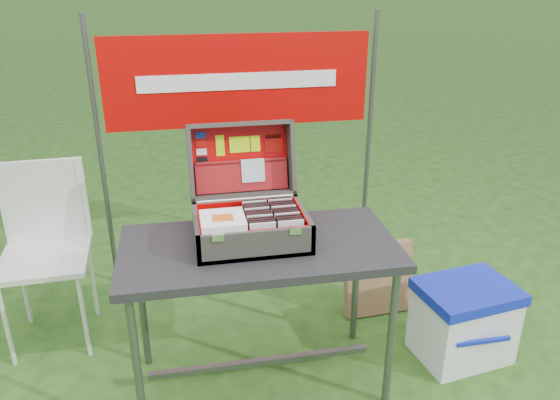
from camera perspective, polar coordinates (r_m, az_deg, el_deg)
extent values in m
plane|color=#214617|center=(2.94, -0.78, -17.87)|extent=(80.00, 80.00, 0.00)
cube|color=#262627|center=(2.47, -2.20, -5.06)|extent=(1.25, 0.64, 0.04)
cylinder|color=#59595B|center=(2.47, -14.67, -16.84)|extent=(0.04, 0.04, 0.74)
cylinder|color=#59595B|center=(2.61, 11.52, -13.96)|extent=(0.04, 0.04, 0.74)
cylinder|color=#59595B|center=(2.88, -14.23, -10.45)|extent=(0.04, 0.04, 0.74)
cylinder|color=#59595B|center=(3.00, 7.94, -8.37)|extent=(0.04, 0.04, 0.74)
cube|color=#59595B|center=(2.83, -1.99, -16.54)|extent=(1.10, 0.03, 0.03)
cube|color=#3F3B33|center=(2.48, -3.01, -4.15)|extent=(0.51, 0.36, 0.02)
cube|color=#3F3B33|center=(2.31, -2.42, -4.79)|extent=(0.51, 0.02, 0.14)
cube|color=#3F3B33|center=(2.61, -3.58, -1.33)|extent=(0.51, 0.02, 0.14)
cube|color=#3F3B33|center=(2.44, -8.71, -3.40)|extent=(0.02, 0.36, 0.14)
cube|color=#3F3B33|center=(2.50, 2.50, -2.48)|extent=(0.02, 0.36, 0.14)
cube|color=#CE0A00|center=(2.48, -3.01, -3.88)|extent=(0.47, 0.32, 0.01)
cube|color=silver|center=(2.26, -6.51, -3.95)|extent=(0.05, 0.01, 0.03)
cube|color=silver|center=(2.30, 1.61, -3.26)|extent=(0.05, 0.01, 0.03)
cylinder|color=silver|center=(2.59, -3.64, 0.13)|extent=(0.46, 0.02, 0.02)
cube|color=#3F3B33|center=(2.70, -4.20, 4.32)|extent=(0.51, 0.11, 0.36)
cube|color=#3F3B33|center=(2.63, -4.27, 7.93)|extent=(0.51, 0.14, 0.05)
cube|color=#3F3B33|center=(2.66, -3.84, 0.55)|extent=(0.51, 0.14, 0.05)
cube|color=#3F3B33|center=(2.62, -9.34, 3.85)|extent=(0.02, 0.22, 0.38)
cube|color=#3F3B33|center=(2.68, 1.14, 4.56)|extent=(0.02, 0.22, 0.38)
cube|color=#CE0A00|center=(2.68, -4.16, 4.30)|extent=(0.46, 0.08, 0.31)
cube|color=#CE0A00|center=(2.31, -2.48, -4.42)|extent=(0.47, 0.01, 0.12)
cube|color=#CE0A00|center=(2.60, -3.54, -1.25)|extent=(0.47, 0.01, 0.12)
cube|color=#CE0A00|center=(2.44, -8.42, -3.17)|extent=(0.01, 0.32, 0.12)
cube|color=#CE0A00|center=(2.49, 2.21, -2.30)|extent=(0.01, 0.32, 0.12)
cube|color=maroon|center=(2.67, -4.01, 2.48)|extent=(0.45, 0.07, 0.15)
cube|color=maroon|center=(2.66, -4.09, 4.01)|extent=(0.44, 0.02, 0.02)
cube|color=silver|center=(2.66, -2.84, 3.10)|extent=(0.11, 0.04, 0.11)
cube|color=#1933B2|center=(2.66, -8.31, 6.71)|extent=(0.05, 0.01, 0.03)
cube|color=#B10D08|center=(2.66, -8.25, 5.86)|extent=(0.05, 0.01, 0.03)
cube|color=white|center=(2.66, -8.19, 5.00)|extent=(0.05, 0.01, 0.03)
cube|color=black|center=(2.66, -8.13, 4.14)|extent=(0.05, 0.01, 0.03)
cube|color=#B6EC06|center=(2.66, -6.28, 5.67)|extent=(0.04, 0.03, 0.10)
cube|color=#B6EC06|center=(2.67, -4.24, 5.81)|extent=(0.10, 0.02, 0.08)
cube|color=#B6EC06|center=(2.68, -2.60, 5.91)|extent=(0.05, 0.02, 0.08)
cube|color=#B10D08|center=(2.70, -0.69, 6.02)|extent=(0.09, 0.02, 0.09)
cube|color=black|center=(2.69, -0.72, 6.66)|extent=(0.08, 0.01, 0.02)
cube|color=silver|center=(2.33, -1.79, -3.84)|extent=(0.11, 0.01, 0.13)
cube|color=black|center=(2.35, -1.87, -3.62)|extent=(0.11, 0.01, 0.13)
cube|color=black|center=(2.37, -1.95, -3.41)|extent=(0.11, 0.01, 0.13)
cube|color=black|center=(2.38, -2.03, -3.20)|extent=(0.11, 0.01, 0.13)
cube|color=silver|center=(2.40, -2.10, -2.99)|extent=(0.11, 0.01, 0.13)
cube|color=black|center=(2.42, -2.18, -2.79)|extent=(0.11, 0.01, 0.13)
cube|color=black|center=(2.44, -2.25, -2.59)|extent=(0.11, 0.01, 0.13)
cube|color=black|center=(2.46, -2.33, -2.39)|extent=(0.11, 0.01, 0.13)
cube|color=silver|center=(2.47, -2.40, -2.19)|extent=(0.11, 0.01, 0.13)
cube|color=black|center=(2.49, -2.47, -2.00)|extent=(0.11, 0.01, 0.13)
cube|color=black|center=(2.51, -2.54, -1.81)|extent=(0.11, 0.01, 0.13)
cube|color=black|center=(2.53, -2.61, -1.63)|extent=(0.11, 0.01, 0.13)
cube|color=silver|center=(2.55, -2.67, -1.44)|extent=(0.11, 0.01, 0.13)
cube|color=black|center=(2.56, -2.74, -1.26)|extent=(0.11, 0.01, 0.13)
cube|color=silver|center=(2.35, 1.15, -3.58)|extent=(0.11, 0.01, 0.13)
cube|color=black|center=(2.37, 1.05, -3.37)|extent=(0.11, 0.01, 0.13)
cube|color=black|center=(2.39, 0.95, -3.16)|extent=(0.11, 0.01, 0.13)
cube|color=black|center=(2.40, 0.85, -2.95)|extent=(0.11, 0.01, 0.13)
cube|color=silver|center=(2.42, 0.75, -2.75)|extent=(0.11, 0.01, 0.13)
cube|color=black|center=(2.44, 0.66, -2.55)|extent=(0.11, 0.01, 0.13)
cube|color=black|center=(2.46, 0.56, -2.35)|extent=(0.11, 0.01, 0.13)
cube|color=black|center=(2.48, 0.47, -2.16)|extent=(0.11, 0.01, 0.13)
cube|color=silver|center=(2.49, 0.38, -1.97)|extent=(0.11, 0.01, 0.13)
cube|color=black|center=(2.51, 0.29, -1.78)|extent=(0.11, 0.01, 0.13)
cube|color=black|center=(2.53, 0.20, -1.59)|extent=(0.11, 0.01, 0.13)
cube|color=black|center=(2.55, 0.11, -1.41)|extent=(0.11, 0.01, 0.13)
cube|color=silver|center=(2.56, 0.03, -1.23)|extent=(0.11, 0.01, 0.13)
cube|color=black|center=(2.58, -0.06, -1.05)|extent=(0.11, 0.01, 0.13)
cube|color=white|center=(2.35, -6.00, -2.38)|extent=(0.19, 0.19, 0.00)
cube|color=white|center=(2.35, -6.00, -2.27)|extent=(0.19, 0.19, 0.00)
cube|color=white|center=(2.35, -6.01, -2.16)|extent=(0.19, 0.19, 0.00)
cube|color=white|center=(2.35, -6.01, -2.05)|extent=(0.19, 0.19, 0.00)
cube|color=white|center=(2.35, -6.02, -1.94)|extent=(0.19, 0.19, 0.00)
cube|color=white|center=(2.34, -6.02, -1.83)|extent=(0.19, 0.19, 0.00)
cube|color=#D85919|center=(2.33, -6.00, -1.84)|extent=(0.09, 0.07, 0.00)
cube|color=white|center=(3.11, 18.54, -12.34)|extent=(0.50, 0.41, 0.37)
cube|color=#1123B8|center=(3.00, 19.05, -9.02)|extent=(0.53, 0.43, 0.06)
cube|color=#1123B8|center=(2.95, 20.48, -13.67)|extent=(0.29, 0.02, 0.02)
cube|color=silver|center=(3.16, -23.40, -5.71)|extent=(0.47, 0.47, 0.03)
cube|color=silver|center=(3.25, -23.39, -0.10)|extent=(0.45, 0.05, 0.47)
cylinder|color=silver|center=(3.18, -26.72, -11.51)|extent=(0.02, 0.02, 0.50)
cylinder|color=silver|center=(3.09, -19.81, -11.31)|extent=(0.02, 0.02, 0.50)
cylinder|color=silver|center=(3.49, -25.24, -8.03)|extent=(0.02, 0.02, 0.50)
cylinder|color=silver|center=(3.41, -19.00, -7.73)|extent=(0.02, 0.02, 0.50)
cylinder|color=silver|center=(3.30, -26.57, -0.53)|extent=(0.02, 0.02, 0.47)
cylinder|color=silver|center=(3.21, -20.07, -0.03)|extent=(0.02, 0.02, 0.47)
cube|color=olive|center=(3.34, 10.22, -8.07)|extent=(0.42, 0.17, 0.44)
cylinder|color=#59595B|center=(3.49, -18.16, 3.96)|extent=(0.03, 0.03, 1.70)
cylinder|color=#59595B|center=(3.67, 9.22, 5.77)|extent=(0.03, 0.03, 1.70)
cube|color=#AA0503|center=(3.35, -4.33, 12.30)|extent=(1.60, 0.02, 0.55)
cube|color=white|center=(3.34, -4.30, 12.26)|extent=(1.20, 0.00, 0.10)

